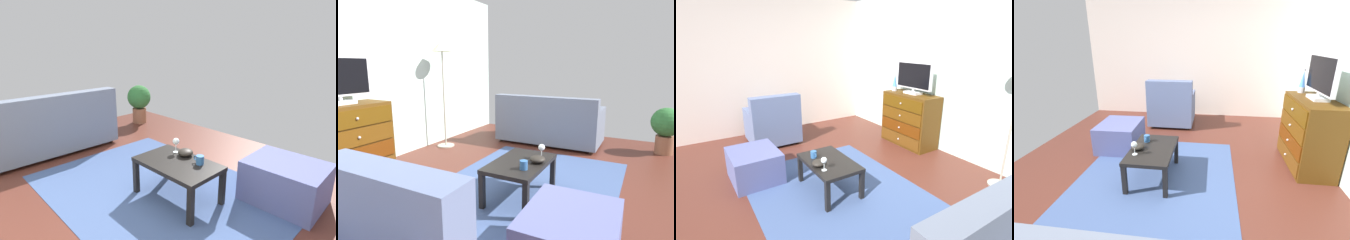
% 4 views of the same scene
% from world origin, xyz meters
% --- Properties ---
extents(ground_plane, '(5.90, 4.51, 0.05)m').
position_xyz_m(ground_plane, '(0.00, 0.00, -0.03)').
color(ground_plane, '#52271E').
extents(wall_accent_rear, '(5.90, 0.12, 2.63)m').
position_xyz_m(wall_accent_rear, '(0.00, 2.01, 1.31)').
color(wall_accent_rear, silver).
rests_on(wall_accent_rear, ground_plane).
extents(area_rug, '(2.60, 1.90, 0.01)m').
position_xyz_m(area_rug, '(0.20, -0.20, 0.00)').
color(area_rug, '#3B4F7D').
rests_on(area_rug, ground_plane).
extents(dresser, '(0.96, 0.49, 0.91)m').
position_xyz_m(dresser, '(-0.61, 1.70, 0.46)').
color(dresser, '#4F300E').
rests_on(dresser, ground_plane).
extents(tv, '(0.74, 0.18, 0.54)m').
position_xyz_m(tv, '(-0.61, 1.73, 1.20)').
color(tv, silver).
rests_on(tv, dresser).
extents(coffee_table, '(0.80, 0.51, 0.39)m').
position_xyz_m(coffee_table, '(-0.04, -0.24, 0.34)').
color(coffee_table, black).
rests_on(coffee_table, ground_plane).
extents(wine_glass, '(0.07, 0.07, 0.16)m').
position_xyz_m(wine_glass, '(0.13, -0.40, 0.51)').
color(wine_glass, silver).
rests_on(wine_glass, coffee_table).
extents(mug, '(0.11, 0.08, 0.08)m').
position_xyz_m(mug, '(-0.22, -0.35, 0.43)').
color(mug, '#2D5C98').
rests_on(mug, coffee_table).
extents(bowl_decorative, '(0.16, 0.16, 0.07)m').
position_xyz_m(bowl_decorative, '(0.01, -0.40, 0.43)').
color(bowl_decorative, black).
rests_on(bowl_decorative, coffee_table).
extents(couch_large, '(0.85, 1.74, 0.85)m').
position_xyz_m(couch_large, '(2.04, 0.18, 0.34)').
color(couch_large, '#332319').
rests_on(couch_large, ground_plane).
extents(ottoman, '(0.71, 0.62, 0.40)m').
position_xyz_m(ottoman, '(-0.80, -0.95, 0.20)').
color(ottoman, '#52588C').
rests_on(ottoman, ground_plane).
extents(standing_lamp, '(0.32, 0.32, 1.74)m').
position_xyz_m(standing_lamp, '(1.04, 1.65, 1.49)').
color(standing_lamp, '#A59E8C').
rests_on(standing_lamp, ground_plane).
extents(potted_plant, '(0.44, 0.44, 0.72)m').
position_xyz_m(potted_plant, '(2.30, -1.60, 0.43)').
color(potted_plant, brown).
rests_on(potted_plant, ground_plane).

